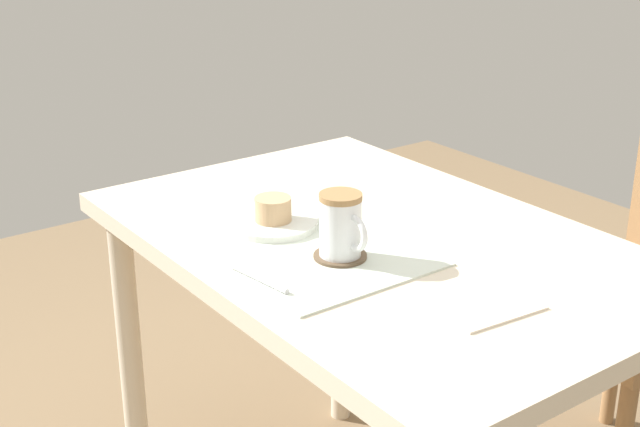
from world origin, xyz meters
TOP-DOWN VIEW (x-y plane):
  - dining_table at (0.00, 0.00)m, footprint 1.05×0.68m
  - placemat at (-0.04, -0.13)m, footprint 0.44×0.31m
  - pastry_plate at (-0.14, -0.13)m, footprint 0.16×0.16m
  - pastry at (-0.14, -0.13)m, footprint 0.07×0.07m
  - coffee_coaster at (0.04, -0.11)m, footprint 0.09×0.09m
  - coffee_mug at (0.05, -0.11)m, footprint 0.10×0.07m
  - teaspoon at (0.04, -0.27)m, footprint 0.13×0.03m
  - paper_napkin at (0.29, -0.04)m, footprint 0.16×0.16m

SIDE VIEW (x-z plane):
  - dining_table at x=0.00m, z-range 0.27..1.02m
  - placemat at x=-0.04m, z-range 0.75..0.75m
  - paper_napkin at x=0.29m, z-range 0.75..0.75m
  - coffee_coaster at x=0.04m, z-range 0.75..0.75m
  - teaspoon at x=0.04m, z-range 0.75..0.76m
  - pastry_plate at x=-0.14m, z-range 0.75..0.76m
  - pastry at x=-0.14m, z-range 0.76..0.80m
  - coffee_mug at x=0.05m, z-range 0.75..0.86m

